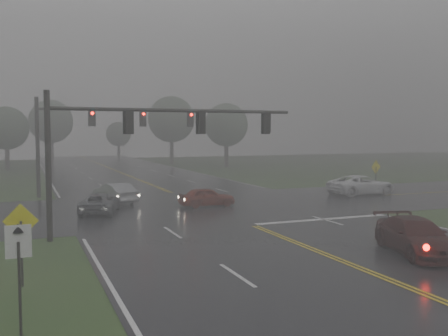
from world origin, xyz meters
name	(u,v)px	position (x,y,z in m)	size (l,w,h in m)	color
main_road	(214,210)	(0.00, 20.00, 0.00)	(18.00, 160.00, 0.02)	black
cross_street	(204,206)	(0.00, 22.00, 0.00)	(120.00, 14.00, 0.02)	black
stop_bar	(323,220)	(4.50, 14.40, 0.00)	(8.50, 0.50, 0.01)	silver
sedan_maroon	(416,254)	(3.47, 6.09, 0.00)	(2.00, 4.93, 1.43)	black
sedan_red	(207,207)	(0.12, 21.69, 0.00)	(1.51, 3.75, 1.28)	maroon
sedan_silver	(115,204)	(-5.37, 25.45, 0.00)	(1.52, 4.36, 1.44)	#989A9F
car_grey	(100,213)	(-6.93, 21.60, 0.00)	(2.02, 4.38, 1.22)	#56595E
pickup_white	(361,195)	(13.79, 23.11, 0.00)	(2.56, 5.55, 1.54)	white
signal_gantry_near	(132,135)	(-6.40, 14.25, 4.81)	(12.36, 0.30, 6.84)	black
signal_gantry_far	(94,127)	(-5.93, 31.08, 5.39)	(13.81, 0.39, 7.67)	black
sign_diamond_west	(21,231)	(-11.37, 7.47, 1.81)	(1.09, 0.31, 2.68)	black
sign_arrow_white	(19,259)	(-11.40, 3.32, 1.90)	(0.60, 0.11, 2.71)	black
sign_diamond_east	(376,171)	(15.47, 23.48, 1.83)	(1.11, 0.31, 2.72)	black
tree_nw_a	(6,128)	(-13.20, 62.99, 5.57)	(5.77, 5.77, 8.48)	#352A22
tree_ne_a	(171,119)	(10.69, 67.02, 7.09)	(7.34, 7.34, 10.78)	#352A22
tree_n_mid	(51,122)	(-6.89, 76.48, 6.80)	(7.04, 7.04, 10.34)	#352A22
tree_e_near	(226,125)	(16.42, 58.06, 6.11)	(6.33, 6.33, 9.29)	#352A22
tree_n_far	(118,134)	(6.29, 89.40, 4.70)	(4.88, 4.88, 7.16)	#352A22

